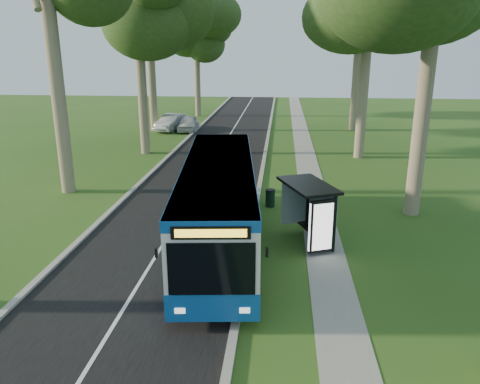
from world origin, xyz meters
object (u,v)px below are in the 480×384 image
at_px(bus, 219,203).
at_px(litter_bin, 270,198).
at_px(bus_stop_sign, 250,255).
at_px(car_white, 188,123).
at_px(bus_shelter, 312,205).
at_px(car_silver, 172,122).

height_order(bus, litter_bin, bus).
relative_size(bus_stop_sign, litter_bin, 2.77).
relative_size(bus, car_white, 3.09).
height_order(bus_shelter, litter_bin, bus_shelter).
distance_m(litter_bin, car_silver, 23.88).
xyz_separation_m(bus, bus_stop_sign, (1.54, -4.26, -0.22)).
relative_size(bus_stop_sign, car_silver, 0.52).
bearing_deg(bus_shelter, car_white, 88.94).
xyz_separation_m(bus_stop_sign, litter_bin, (0.40, 9.09, -1.08)).
height_order(bus_stop_sign, bus_shelter, bus_shelter).
bearing_deg(bus_stop_sign, bus, 98.75).
distance_m(car_white, car_silver, 1.62).
distance_m(bus_stop_sign, bus_shelter, 4.81).
xyz_separation_m(litter_bin, car_white, (-8.43, 21.62, 0.27)).
xyz_separation_m(bus_stop_sign, car_white, (-8.02, 30.71, -0.81)).
bearing_deg(bus, litter_bin, 62.27).
bearing_deg(car_silver, bus_shelter, -53.03).
bearing_deg(car_white, bus_stop_sign, -77.89).
xyz_separation_m(bus, car_silver, (-8.10, 26.49, -0.97)).
bearing_deg(bus_stop_sign, bus_shelter, 52.58).
relative_size(bus, car_silver, 2.75).
height_order(litter_bin, car_silver, car_silver).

